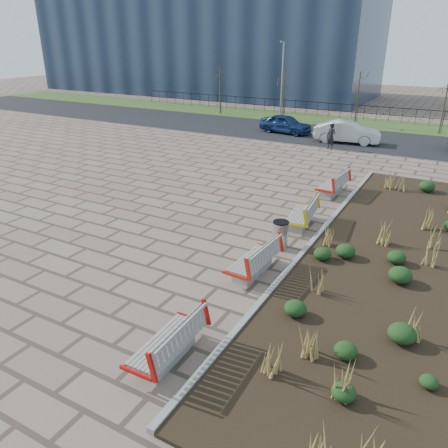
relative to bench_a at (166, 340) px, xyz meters
The scene contains 20 objects.
ground 3.78m from the bench_a, 143.25° to the left, with size 120.00×120.00×0.00m, color #7A6654.
planting_bed 7.95m from the bench_a, 65.83° to the left, with size 4.50×18.00×0.10m, color black.
planting_curb 7.31m from the bench_a, 82.76° to the left, with size 0.16×18.00×0.15m, color gray.
grass_verge_far 30.39m from the bench_a, 95.67° to the left, with size 80.00×5.00×0.04m, color #33511E.
road 24.43m from the bench_a, 97.06° to the left, with size 80.00×7.00×0.02m, color black.
bench_a is the anchor object (origin of this frame).
bench_b 4.26m from the bench_a, 90.00° to the left, with size 0.90×2.10×1.00m, color red, non-canonical shape.
bench_c 8.32m from the bench_a, 90.00° to the left, with size 0.90×2.10×1.00m, color #E2BC0B, non-canonical shape.
bench_d 12.35m from the bench_a, 90.00° to the left, with size 0.90×2.10×1.00m, color red, non-canonical shape.
litter_bin 6.22m from the bench_a, 89.38° to the left, with size 0.51×0.51×0.93m, color #B2B2B7.
pedestrian 20.60m from the bench_a, 96.91° to the left, with size 0.58×0.38×1.58m, color black.
car_blue 24.59m from the bench_a, 105.85° to the left, with size 1.52×3.77×1.29m, color navy.
car_silver 22.79m from the bench_a, 95.17° to the left, with size 1.45×4.17×1.37m, color #B9BDC2.
tree_a 32.46m from the bench_a, 117.56° to the left, with size 1.40×1.40×4.00m, color #4C3D2D, non-canonical shape.
tree_b 30.16m from the bench_a, 107.39° to the left, with size 1.40×1.40×4.00m, color #4C3D2D, non-canonical shape.
tree_c 28.94m from the bench_a, 95.96° to the left, with size 1.40×1.40×4.00m, color #4C3D2D, non-canonical shape.
tree_d 28.94m from the bench_a, 84.04° to the left, with size 1.40×1.40×4.00m, color #4C3D2D, non-canonical shape.
lamp_west 29.75m from the bench_a, 107.68° to the left, with size 0.24×0.60×6.00m, color gray, non-canonical shape.
railing_fence 31.88m from the bench_a, 95.40° to the left, with size 44.00×0.10×1.20m, color black, non-canonical shape.
building_glass 49.58m from the bench_a, 120.62° to the left, with size 40.00×14.00×15.00m, color #192338.
Camera 1 is at (7.76, -8.23, 6.46)m, focal length 35.00 mm.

